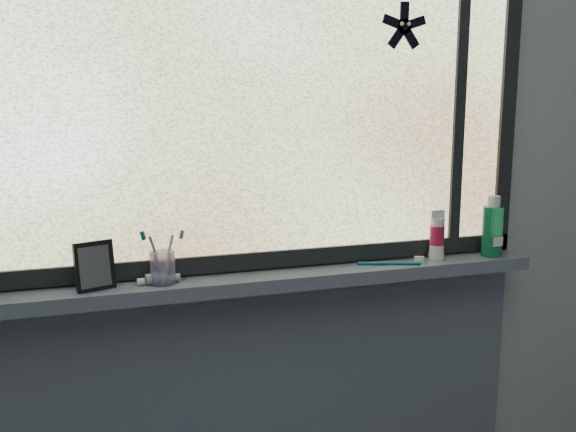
# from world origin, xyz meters

# --- Properties ---
(wall_back) EXTENTS (3.00, 0.01, 2.50)m
(wall_back) POSITION_xyz_m (0.00, 1.30, 1.25)
(wall_back) COLOR #9EA3A8
(wall_back) RESTS_ON ground
(windowsill) EXTENTS (1.62, 0.14, 0.04)m
(windowsill) POSITION_xyz_m (0.00, 1.23, 1.00)
(windowsill) COLOR slate
(windowsill) RESTS_ON wall_back
(sill_apron) EXTENTS (1.62, 0.02, 0.98)m
(sill_apron) POSITION_xyz_m (0.00, 1.29, 0.49)
(sill_apron) COLOR slate
(sill_apron) RESTS_ON floor
(window_pane) EXTENTS (1.50, 0.01, 1.00)m
(window_pane) POSITION_xyz_m (0.00, 1.28, 1.53)
(window_pane) COLOR silver
(window_pane) RESTS_ON wall_back
(frame_bottom) EXTENTS (1.60, 0.03, 0.05)m
(frame_bottom) POSITION_xyz_m (0.00, 1.28, 1.05)
(frame_bottom) COLOR black
(frame_bottom) RESTS_ON windowsill
(frame_right) EXTENTS (0.05, 0.03, 1.10)m
(frame_right) POSITION_xyz_m (0.78, 1.28, 1.53)
(frame_right) COLOR black
(frame_right) RESTS_ON wall_back
(frame_mullion) EXTENTS (0.03, 0.03, 1.00)m
(frame_mullion) POSITION_xyz_m (0.60, 1.28, 1.53)
(frame_mullion) COLOR black
(frame_mullion) RESTS_ON wall_back
(starfish_sticker) EXTENTS (0.15, 0.02, 0.15)m
(starfish_sticker) POSITION_xyz_m (0.40, 1.27, 1.72)
(starfish_sticker) COLOR black
(starfish_sticker) RESTS_ON window_pane
(vanity_mirror) EXTENTS (0.11, 0.08, 0.13)m
(vanity_mirror) POSITION_xyz_m (-0.50, 1.22, 1.08)
(vanity_mirror) COLOR black
(vanity_mirror) RESTS_ON windowsill
(toothpaste_tube) EXTENTS (0.17, 0.04, 0.03)m
(toothpaste_tube) POSITION_xyz_m (-0.33, 1.22, 1.03)
(toothpaste_tube) COLOR silver
(toothpaste_tube) RESTS_ON windowsill
(toothbrush_cup) EXTENTS (0.08, 0.08, 0.09)m
(toothbrush_cup) POSITION_xyz_m (-0.33, 1.22, 1.06)
(toothbrush_cup) COLOR #AFA1D5
(toothbrush_cup) RESTS_ON windowsill
(toothbrush_lying) EXTENTS (0.23, 0.09, 0.02)m
(toothbrush_lying) POSITION_xyz_m (0.35, 1.21, 1.03)
(toothbrush_lying) COLOR #0C5B71
(toothbrush_lying) RESTS_ON windowsill
(mouthwash_bottle) EXTENTS (0.08, 0.08, 0.16)m
(mouthwash_bottle) POSITION_xyz_m (0.71, 1.22, 1.12)
(mouthwash_bottle) COLOR #1E9D66
(mouthwash_bottle) RESTS_ON windowsill
(cream_tube) EXTENTS (0.05, 0.05, 0.11)m
(cream_tube) POSITION_xyz_m (0.52, 1.24, 1.10)
(cream_tube) COLOR silver
(cream_tube) RESTS_ON windowsill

